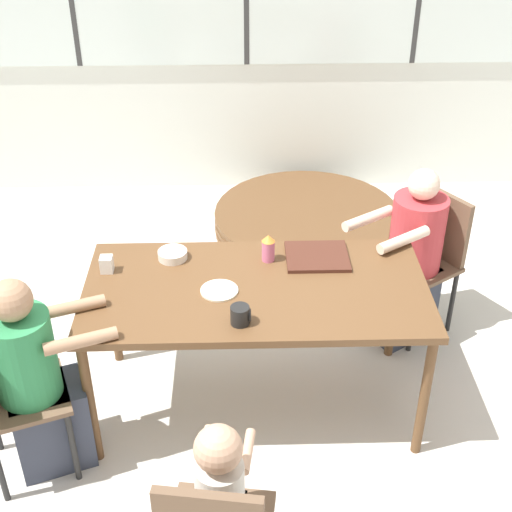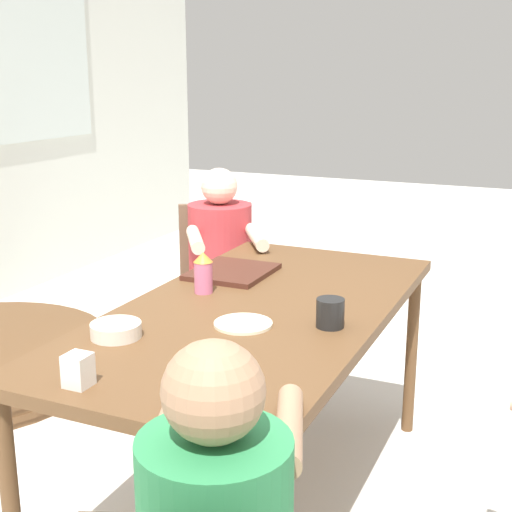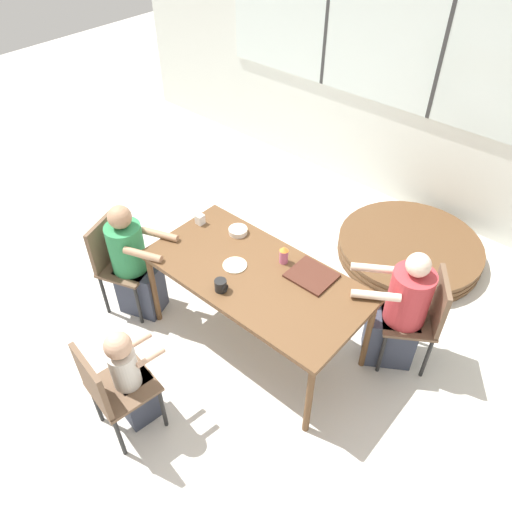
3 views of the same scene
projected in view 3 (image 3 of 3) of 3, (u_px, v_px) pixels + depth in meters
The scene contains 16 objects.
ground_plane at pixel (256, 340), 4.24m from camera, with size 16.00×16.00×0.00m, color beige.
wall_back_with_windows at pixel (437, 82), 4.79m from camera, with size 8.40×0.08×2.80m.
dining_table at pixel (256, 280), 3.77m from camera, with size 1.72×0.86×0.78m.
chair_for_woman_green_shirt at pixel (423, 313), 3.76m from camera, with size 0.55×0.55×0.89m.
chair_for_man_blue_shirt at pixel (116, 258), 4.23m from camera, with size 0.51×0.51×0.89m.
chair_for_toddler at pixel (109, 387), 3.27m from camera, with size 0.45×0.45×0.89m.
person_woman_green_shirt at pixel (399, 315), 3.80m from camera, with size 0.64×0.57×1.10m.
person_man_blue_shirt at pixel (134, 266), 4.21m from camera, with size 0.60×0.46×1.10m.
person_toddler at pixel (131, 380), 3.39m from camera, with size 0.24×0.37×0.95m.
food_tray_dark at pixel (312, 276), 3.70m from camera, with size 0.33×0.29×0.02m.
coffee_mug at pixel (221, 285), 3.57m from camera, with size 0.10×0.09×0.09m.
sippy_cup at pixel (284, 254), 3.78m from camera, with size 0.07×0.07×0.15m.
milk_carton_small at pixel (200, 219), 4.16m from camera, with size 0.06×0.06×0.09m.
bowl_white_shallow at pixel (238, 231), 4.08m from camera, with size 0.15×0.15×0.05m.
plate_tortillas at pixel (235, 265), 3.79m from camera, with size 0.19×0.19×0.01m.
folded_table_stack at pixel (409, 249), 4.99m from camera, with size 1.41×1.41×0.18m.
Camera 3 is at (1.78, -2.03, 3.35)m, focal length 35.00 mm.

